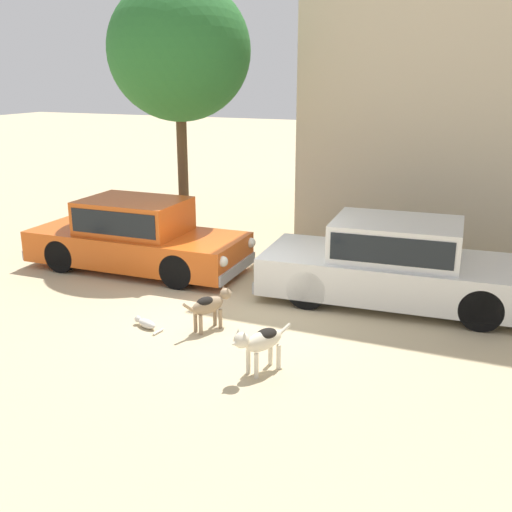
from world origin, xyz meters
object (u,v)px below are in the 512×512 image
object	(u,v)px
stray_cat	(146,323)
parked_sedan_second	(397,262)
parked_sedan_nearest	(136,235)
stray_dog_spotted	(210,304)
acacia_tree_left	(179,51)
stray_dog_tan	(260,341)

from	to	relation	value
stray_cat	parked_sedan_second	bearing A→B (deg)	-124.46
parked_sedan_nearest	stray_dog_spotted	bearing A→B (deg)	-39.28
parked_sedan_second	stray_cat	world-z (taller)	parked_sedan_second
parked_sedan_nearest	parked_sedan_second	distance (m)	5.13
parked_sedan_second	acacia_tree_left	xyz separation A→B (m)	(-5.15, 1.82, 3.53)
stray_dog_spotted	stray_cat	distance (m)	1.07
parked_sedan_second	stray_dog_spotted	world-z (taller)	parked_sedan_second
parked_sedan_nearest	acacia_tree_left	world-z (taller)	acacia_tree_left
parked_sedan_nearest	acacia_tree_left	distance (m)	4.06
parked_sedan_second	acacia_tree_left	distance (m)	6.51
parked_sedan_nearest	stray_dog_spotted	distance (m)	3.47
stray_dog_spotted	parked_sedan_second	bearing A→B (deg)	-20.45
parked_sedan_second	stray_dog_tan	world-z (taller)	parked_sedan_second
parked_sedan_nearest	parked_sedan_second	world-z (taller)	parked_sedan_second
stray_dog_tan	acacia_tree_left	size ratio (longest dim) A/B	0.17
stray_dog_spotted	stray_cat	xyz separation A→B (m)	(-0.95, -0.34, -0.34)
parked_sedan_second	stray_dog_tan	distance (m)	3.51
parked_sedan_second	stray_cat	xyz separation A→B (m)	(-3.36, -2.64, -0.64)
parked_sedan_second	acacia_tree_left	bearing A→B (deg)	156.93
stray_dog_tan	stray_cat	size ratio (longest dim) A/B	1.69
parked_sedan_nearest	acacia_tree_left	xyz separation A→B (m)	(-0.02, 1.99, 3.54)
parked_sedan_nearest	stray_dog_tan	bearing A→B (deg)	-39.52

